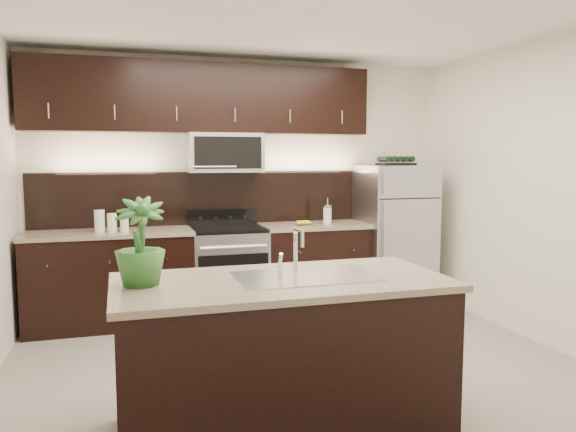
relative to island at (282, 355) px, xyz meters
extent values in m
plane|color=gray|center=(0.41, 0.85, -0.47)|extent=(4.50, 4.50, 0.00)
cube|color=silver|center=(0.41, 2.85, 0.88)|extent=(4.50, 0.02, 2.70)
cube|color=silver|center=(0.41, -1.15, 0.88)|extent=(4.50, 0.02, 2.70)
cube|color=silver|center=(2.66, 0.85, 0.88)|extent=(0.02, 4.00, 2.70)
cube|color=white|center=(0.41, 0.85, 2.23)|extent=(4.50, 4.00, 0.02)
cube|color=black|center=(-1.01, 2.54, -0.02)|extent=(1.57, 0.62, 0.90)
cube|color=black|center=(1.12, 2.54, -0.02)|extent=(1.16, 0.62, 0.90)
cube|color=#B2B2B7|center=(0.16, 2.54, -0.02)|extent=(0.76, 0.62, 0.90)
cube|color=black|center=(0.16, 2.54, 0.44)|extent=(0.76, 0.60, 0.03)
cube|color=tan|center=(-1.01, 2.54, 0.45)|extent=(1.59, 0.65, 0.04)
cube|color=tan|center=(1.12, 2.54, 0.45)|extent=(1.18, 0.65, 0.04)
cube|color=black|center=(-0.05, 2.84, 0.75)|extent=(3.49, 0.02, 0.56)
cube|color=#B2B2B7|center=(0.16, 2.65, 1.23)|extent=(0.76, 0.40, 0.40)
cube|color=black|center=(-0.05, 2.69, 1.78)|extent=(3.49, 0.33, 0.70)
cube|color=black|center=(0.00, 0.00, -0.02)|extent=(1.90, 0.90, 0.90)
cube|color=tan|center=(0.00, 0.00, 0.45)|extent=(1.96, 0.96, 0.04)
cube|color=silver|center=(0.15, 0.00, 0.47)|extent=(0.84, 0.50, 0.01)
cylinder|color=silver|center=(0.15, 0.21, 0.59)|extent=(0.03, 0.03, 0.24)
cylinder|color=silver|center=(0.15, 0.14, 0.74)|extent=(0.02, 0.14, 0.02)
cylinder|color=silver|center=(0.15, 0.07, 0.69)|extent=(0.02, 0.02, 0.10)
cube|color=#B2B2B7|center=(2.04, 2.48, 0.31)|extent=(0.75, 0.68, 1.56)
cube|color=black|center=(2.04, 2.48, 1.11)|extent=(0.39, 0.24, 0.03)
cylinder|color=black|center=(1.89, 2.48, 1.15)|extent=(0.06, 0.22, 0.06)
cylinder|color=black|center=(1.96, 2.48, 1.15)|extent=(0.06, 0.22, 0.06)
cylinder|color=black|center=(2.04, 2.48, 1.15)|extent=(0.06, 0.22, 0.06)
cylinder|color=black|center=(2.11, 2.48, 1.15)|extent=(0.06, 0.22, 0.06)
cylinder|color=black|center=(2.19, 2.48, 1.15)|extent=(0.06, 0.22, 0.06)
imported|color=#2C6127|center=(-0.80, 0.06, 0.72)|extent=(0.29, 0.29, 0.49)
cylinder|color=silver|center=(-1.09, 2.49, 0.58)|extent=(0.10, 0.10, 0.21)
cylinder|color=silver|center=(-0.98, 2.47, 0.56)|extent=(0.09, 0.09, 0.18)
cylinder|color=silver|center=(-0.86, 2.44, 0.54)|extent=(0.08, 0.08, 0.15)
cylinder|color=silver|center=(1.24, 2.49, 0.56)|extent=(0.09, 0.09, 0.18)
cylinder|color=silver|center=(1.24, 2.49, 0.66)|extent=(0.09, 0.09, 0.02)
cylinder|color=silver|center=(1.24, 2.49, 0.70)|extent=(0.01, 0.01, 0.07)
ellipsoid|color=gold|center=(0.90, 2.46, 0.49)|extent=(0.18, 0.14, 0.05)
camera|label=1|loc=(-0.91, -3.13, 1.18)|focal=35.00mm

